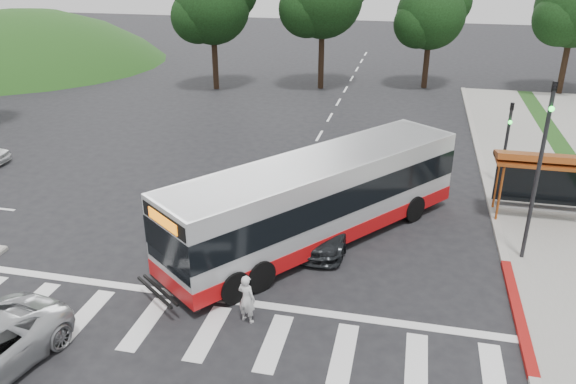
# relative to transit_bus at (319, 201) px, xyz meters

# --- Properties ---
(ground) EXTENTS (140.00, 140.00, 0.00)m
(ground) POSITION_rel_transit_bus_xyz_m (-2.16, -1.34, -1.65)
(ground) COLOR black
(ground) RESTS_ON ground
(sidewalk_east) EXTENTS (4.00, 40.00, 0.12)m
(sidewalk_east) POSITION_rel_transit_bus_xyz_m (8.84, 6.66, -1.59)
(sidewalk_east) COLOR gray
(sidewalk_east) RESTS_ON ground
(curb_east) EXTENTS (0.30, 40.00, 0.15)m
(curb_east) POSITION_rel_transit_bus_xyz_m (6.84, 6.66, -1.57)
(curb_east) COLOR #9E9991
(curb_east) RESTS_ON ground
(curb_east_red) EXTENTS (0.32, 6.00, 0.15)m
(curb_east_red) POSITION_rel_transit_bus_xyz_m (6.84, -3.34, -1.57)
(curb_east_red) COLOR maroon
(curb_east_red) RESTS_ON ground
(hillside_nw) EXTENTS (44.00, 44.00, 10.00)m
(hillside_nw) POSITION_rel_transit_bus_xyz_m (-34.16, 28.66, -1.65)
(hillside_nw) COLOR #214416
(hillside_nw) RESTS_ON ground
(crosswalk_ladder) EXTENTS (18.00, 2.60, 0.01)m
(crosswalk_ladder) POSITION_rel_transit_bus_xyz_m (-2.16, -6.34, -1.64)
(crosswalk_ladder) COLOR silver
(crosswalk_ladder) RESTS_ON ground
(bus_shelter) EXTENTS (4.20, 1.60, 2.86)m
(bus_shelter) POSITION_rel_transit_bus_xyz_m (8.64, 3.77, 0.70)
(bus_shelter) COLOR #9A4719
(bus_shelter) RESTS_ON sidewalk_east
(traffic_signal_ne_tall) EXTENTS (0.18, 0.37, 6.50)m
(traffic_signal_ne_tall) POSITION_rel_transit_bus_xyz_m (7.44, 0.15, 2.23)
(traffic_signal_ne_tall) COLOR black
(traffic_signal_ne_tall) RESTS_ON ground
(traffic_signal_ne_short) EXTENTS (0.18, 0.37, 4.00)m
(traffic_signal_ne_short) POSITION_rel_transit_bus_xyz_m (7.44, 7.15, 0.83)
(traffic_signal_ne_short) COLOR black
(traffic_signal_ne_short) RESTS_ON ground
(tree_north_b) EXTENTS (5.72, 5.33, 8.43)m
(tree_north_b) POSITION_rel_transit_bus_xyz_m (3.91, 26.72, 4.01)
(tree_north_b) COLOR black
(tree_north_b) RESTS_ON ground
(tree_north_c) EXTENTS (6.16, 5.74, 9.30)m
(tree_north_c) POSITION_rel_transit_bus_xyz_m (-12.08, 22.73, 4.64)
(tree_north_c) COLOR black
(tree_north_c) RESTS_ON ground
(transit_bus) EXTENTS (9.91, 11.84, 3.30)m
(transit_bus) POSITION_rel_transit_bus_xyz_m (0.00, 0.00, 0.00)
(transit_bus) COLOR #BBBEC1
(transit_bus) RESTS_ON ground
(pedestrian) EXTENTS (0.67, 0.55, 1.59)m
(pedestrian) POSITION_rel_transit_bus_xyz_m (-1.20, -5.52, -0.85)
(pedestrian) COLOR silver
(pedestrian) RESTS_ON ground
(dark_sedan) EXTENTS (2.38, 5.01, 1.41)m
(dark_sedan) POSITION_rel_transit_bus_xyz_m (0.34, 0.11, -0.94)
(dark_sedan) COLOR black
(dark_sedan) RESTS_ON ground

